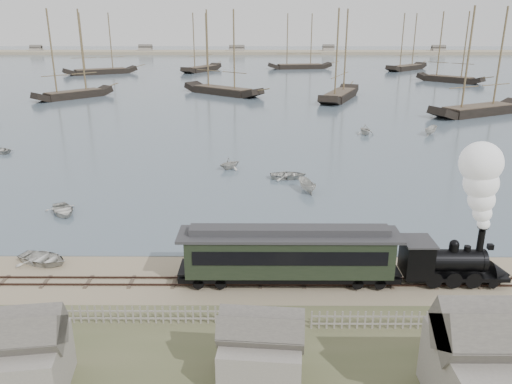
{
  "coord_description": "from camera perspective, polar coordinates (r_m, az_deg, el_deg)",
  "views": [
    {
      "loc": [
        1.85,
        -32.78,
        17.27
      ],
      "look_at": [
        1.65,
        7.23,
        3.5
      ],
      "focal_mm": 35.0,
      "sensor_mm": 36.0,
      "label": 1
    }
  ],
  "objects": [
    {
      "name": "ground",
      "position": [
        37.1,
        -2.64,
        -8.77
      ],
      "size": [
        600.0,
        600.0,
        0.0
      ],
      "primitive_type": "plane",
      "color": "tan",
      "rests_on": "ground"
    },
    {
      "name": "harbor_water",
      "position": [
        203.52,
        -0.25,
        14.13
      ],
      "size": [
        600.0,
        336.0,
        0.06
      ],
      "primitive_type": "cube",
      "color": "#40515C",
      "rests_on": "ground"
    },
    {
      "name": "rail_track",
      "position": [
        35.32,
        -2.8,
        -10.23
      ],
      "size": [
        120.0,
        1.8,
        0.16
      ],
      "color": "#34221C",
      "rests_on": "ground"
    },
    {
      "name": "picket_fence_west",
      "position": [
        32.13,
        -15.31,
        -14.28
      ],
      "size": [
        19.0,
        0.1,
        1.2
      ],
      "primitive_type": null,
      "color": "gray",
      "rests_on": "ground"
    },
    {
      "name": "picket_fence_east",
      "position": [
        32.41,
        20.08,
        -14.5
      ],
      "size": [
        15.0,
        0.1,
        1.2
      ],
      "primitive_type": null,
      "color": "gray",
      "rests_on": "ground"
    },
    {
      "name": "shed_mid",
      "position": [
        27.02,
        0.57,
        -20.74
      ],
      "size": [
        4.0,
        3.5,
        3.6
      ],
      "primitive_type": null,
      "color": "gray",
      "rests_on": "ground"
    },
    {
      "name": "far_spit",
      "position": [
        283.31,
        -0.1,
        15.49
      ],
      "size": [
        500.0,
        20.0,
        1.8
      ],
      "primitive_type": "cube",
      "color": "tan",
      "rests_on": "ground"
    },
    {
      "name": "locomotive",
      "position": [
        36.28,
        23.46,
        -3.41
      ],
      "size": [
        7.69,
        2.87,
        9.59
      ],
      "color": "black",
      "rests_on": "ground"
    },
    {
      "name": "passenger_coach",
      "position": [
        34.29,
        3.77,
        -6.95
      ],
      "size": [
        14.99,
        2.89,
        3.64
      ],
      "color": "black",
      "rests_on": "ground"
    },
    {
      "name": "beached_dinghy",
      "position": [
        40.89,
        -23.14,
        -7.0
      ],
      "size": [
        3.99,
        4.69,
        0.82
      ],
      "primitive_type": "imported",
      "rotation": [
        0.0,
        0.0,
        1.23
      ],
      "color": "#BAB9B1",
      "rests_on": "ground"
    },
    {
      "name": "rowboat_0",
      "position": [
        50.18,
        -21.22,
        -1.93
      ],
      "size": [
        4.75,
        4.39,
        0.8
      ],
      "primitive_type": "imported",
      "rotation": [
        0.0,
        0.0,
        0.55
      ],
      "color": "#BAB9B1",
      "rests_on": "harbor_water"
    },
    {
      "name": "rowboat_1",
      "position": [
        61.01,
        -3.03,
        3.31
      ],
      "size": [
        3.69,
        3.75,
        1.5
      ],
      "primitive_type": "imported",
      "rotation": [
        0.0,
        0.0,
        2.24
      ],
      "color": "#BAB9B1",
      "rests_on": "harbor_water"
    },
    {
      "name": "rowboat_2",
      "position": [
        53.07,
        5.82,
        0.71
      ],
      "size": [
        3.57,
        2.2,
        1.29
      ],
      "primitive_type": "imported",
      "rotation": [
        0.0,
        0.0,
        3.45
      ],
      "color": "#BAB9B1",
      "rests_on": "harbor_water"
    },
    {
      "name": "rowboat_3",
      "position": [
        57.44,
        3.71,
        1.97
      ],
      "size": [
        3.18,
        4.31,
        0.86
      ],
      "primitive_type": "imported",
      "rotation": [
        0.0,
        0.0,
        1.62
      ],
      "color": "#BAB9B1",
      "rests_on": "harbor_water"
    },
    {
      "name": "rowboat_5",
      "position": [
        84.54,
        19.33,
        6.65
      ],
      "size": [
        3.6,
        3.2,
        1.36
      ],
      "primitive_type": "imported",
      "rotation": [
        0.0,
        0.0,
        2.48
      ],
      "color": "#BAB9B1",
      "rests_on": "harbor_water"
    },
    {
      "name": "rowboat_7",
      "position": [
        81.81,
        12.39,
        7.01
      ],
      "size": [
        3.76,
        3.44,
        1.67
      ],
      "primitive_type": "imported",
      "rotation": [
        0.0,
        0.0,
        0.25
      ],
      "color": "#BAB9B1",
      "rests_on": "harbor_water"
    },
    {
      "name": "schooner_1",
      "position": [
        125.47,
        -20.59,
        14.54
      ],
      "size": [
        15.91,
        16.97,
        20.0
      ],
      "primitive_type": null,
      "rotation": [
        0.0,
        0.0,
        0.84
      ],
      "color": "black",
      "rests_on": "harbor_water"
    },
    {
      "name": "schooner_2",
      "position": [
        124.81,
        -3.93,
        15.63
      ],
      "size": [
        21.12,
        18.87,
        20.0
      ],
      "primitive_type": null,
      "rotation": [
        0.0,
        0.0,
        -0.7
      ],
      "color": "black",
      "rests_on": "harbor_water"
    },
    {
      "name": "schooner_3",
      "position": [
        118.05,
        9.77,
        15.23
      ],
      "size": [
        13.23,
        22.79,
        20.0
      ],
      "primitive_type": null,
      "rotation": [
        0.0,
        0.0,
        1.19
      ],
      "color": "black",
      "rests_on": "harbor_water"
    },
    {
      "name": "schooner_4",
      "position": [
        105.63,
        24.76,
        13.4
      ],
      "size": [
        22.65,
        15.34,
        20.0
      ],
      "primitive_type": null,
      "rotation": [
        0.0,
        0.0,
        0.49
      ],
      "color": "black",
      "rests_on": "harbor_water"
    },
    {
      "name": "schooner_5",
      "position": [
        160.71,
        21.64,
        15.15
      ],
      "size": [
        17.11,
        16.63,
        20.0
      ],
      "primitive_type": null,
      "rotation": [
        0.0,
        0.0,
        -0.76
      ],
      "color": "black",
      "rests_on": "harbor_water"
    },
    {
      "name": "schooner_6",
      "position": [
        181.99,
        -17.61,
        15.88
      ],
      "size": [
        23.89,
        16.59,
        20.0
      ],
      "primitive_type": null,
      "rotation": [
        0.0,
        0.0,
        0.5
      ],
      "color": "black",
      "rests_on": "harbor_water"
    },
    {
      "name": "schooner_7",
      "position": [
        184.61,
        -6.33,
        16.64
      ],
      "size": [
        13.71,
        21.38,
        20.0
      ],
      "primitive_type": null,
      "rotation": [
        0.0,
        0.0,
        1.12
      ],
      "color": "black",
      "rests_on": "harbor_water"
    },
    {
      "name": "schooner_8",
      "position": [
        194.31,
        5.11,
        16.79
      ],
      "size": [
        24.39,
        9.28,
        20.0
      ],
      "primitive_type": null,
      "rotation": [
        0.0,
        0.0,
        0.16
      ],
      "color": "black",
      "rests_on": "harbor_water"
    },
    {
      "name": "schooner_9",
      "position": [
        196.58,
        17.08,
        16.1
      ],
      "size": [
        19.4,
        19.24,
        20.0
      ],
      "primitive_type": null,
      "rotation": [
        0.0,
        0.0,
        0.78
      ],
      "color": "black",
      "rests_on": "harbor_water"
    }
  ]
}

